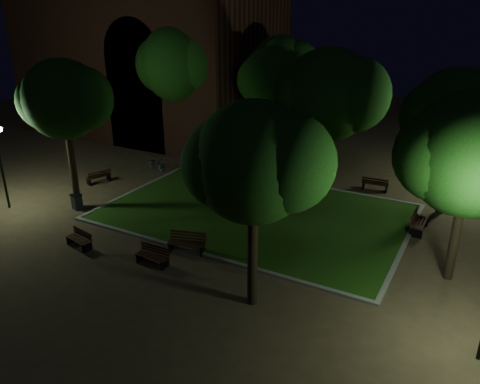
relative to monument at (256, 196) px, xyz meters
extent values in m
plane|color=#4F3D27|center=(0.00, -2.00, -0.96)|extent=(80.00, 80.00, 0.00)
cube|color=#234A10|center=(0.00, 0.00, -0.92)|extent=(15.00, 10.00, 0.08)
cube|color=slate|center=(0.00, -5.10, -0.90)|extent=(15.40, 0.20, 0.12)
cube|color=slate|center=(0.00, 5.10, -0.90)|extent=(15.40, 0.20, 0.12)
cube|color=slate|center=(-7.60, 0.00, -0.90)|extent=(0.20, 10.00, 0.12)
cube|color=slate|center=(7.60, 0.00, -0.90)|extent=(0.20, 10.00, 0.12)
cube|color=gray|center=(0.00, 0.00, -0.73)|extent=(1.40, 1.40, 0.30)
cube|color=gray|center=(0.00, 0.00, -0.38)|extent=(1.00, 1.00, 0.40)
cylinder|color=gray|center=(0.00, 0.00, 0.82)|extent=(0.44, 0.44, 2.00)
sphere|color=gray|center=(0.00, 0.00, 2.07)|extent=(0.50, 0.50, 0.50)
cube|color=#542C1D|center=(-16.00, 12.00, 6.54)|extent=(20.00, 12.00, 15.00)
cube|color=black|center=(-13.00, 7.50, 2.54)|extent=(5.00, 3.00, 7.00)
cylinder|color=black|center=(-13.00, 7.50, 6.04)|extent=(5.00, 3.00, 5.00)
plane|color=orange|center=(-13.00, 8.70, 2.54)|extent=(6.30, 0.00, 6.30)
cylinder|color=black|center=(-8.81, -3.92, 1.36)|extent=(0.36, 0.36, 4.64)
sphere|color=#215616|center=(-8.81, -3.92, 4.89)|extent=(4.04, 4.04, 4.04)
sphere|color=#215616|center=(-7.80, -3.72, 4.99)|extent=(3.23, 3.23, 3.23)
sphere|color=#215616|center=(-9.62, -4.22, 4.79)|extent=(3.03, 3.03, 3.03)
cylinder|color=black|center=(-3.15, 8.72, 1.23)|extent=(0.36, 0.36, 4.38)
sphere|color=#215616|center=(-3.15, 8.72, 4.70)|extent=(4.27, 4.27, 4.27)
sphere|color=#215616|center=(-2.09, 8.92, 4.80)|extent=(3.42, 3.42, 3.42)
sphere|color=#215616|center=(-4.01, 8.42, 4.60)|extent=(3.20, 3.20, 3.20)
cylinder|color=black|center=(1.52, 6.16, 0.92)|extent=(0.36, 0.36, 3.76)
sphere|color=#215616|center=(1.52, 6.16, 4.43)|extent=(5.43, 5.43, 5.43)
sphere|color=#215616|center=(2.87, 6.36, 4.53)|extent=(4.34, 4.34, 4.34)
sphere|color=#215616|center=(0.43, 5.86, 4.33)|extent=(4.07, 4.07, 4.07)
cylinder|color=black|center=(8.49, 4.75, 0.98)|extent=(0.36, 0.36, 3.87)
sphere|color=#215616|center=(8.49, 4.75, 4.29)|extent=(4.59, 4.59, 4.59)
sphere|color=#215616|center=(7.57, 4.45, 4.19)|extent=(3.44, 3.44, 3.44)
cylinder|color=black|center=(9.64, -1.85, 0.93)|extent=(0.36, 0.36, 3.78)
sphere|color=#215616|center=(9.64, -1.85, 4.24)|extent=(4.71, 4.71, 4.71)
sphere|color=#215616|center=(8.70, -2.15, 4.14)|extent=(3.53, 3.53, 3.53)
cylinder|color=black|center=(3.52, -7.15, 1.14)|extent=(0.36, 0.36, 4.20)
sphere|color=#215616|center=(3.52, -7.15, 4.48)|extent=(4.14, 4.14, 4.14)
sphere|color=#215616|center=(4.56, -6.95, 4.58)|extent=(3.31, 3.31, 3.31)
sphere|color=#215616|center=(2.69, -7.45, 4.38)|extent=(3.10, 3.10, 3.10)
cylinder|color=black|center=(-9.63, 7.25, 1.43)|extent=(0.36, 0.36, 4.77)
sphere|color=#215616|center=(-9.63, 7.25, 5.48)|extent=(5.57, 5.57, 5.57)
sphere|color=#215616|center=(-8.24, 7.45, 5.58)|extent=(4.45, 4.45, 4.45)
sphere|color=#215616|center=(-10.74, 6.95, 5.38)|extent=(4.18, 4.18, 4.18)
cylinder|color=black|center=(-3.70, 10.93, 1.51)|extent=(0.36, 0.36, 4.93)
sphere|color=#215616|center=(-3.70, 10.93, 5.25)|extent=(4.24, 4.24, 4.24)
sphere|color=#215616|center=(-2.64, 11.13, 5.35)|extent=(3.39, 3.39, 3.39)
sphere|color=#215616|center=(-4.55, 10.63, 5.15)|extent=(3.18, 3.18, 3.18)
cylinder|color=black|center=(-12.05, -5.76, 1.24)|extent=(0.12, 0.12, 4.39)
cylinder|color=black|center=(-10.14, 7.22, 1.26)|extent=(0.12, 0.12, 4.42)
cylinder|color=black|center=(-10.14, 7.22, 3.47)|extent=(0.90, 0.08, 0.08)
sphere|color=#D8FFD8|center=(-10.59, 7.22, 3.47)|extent=(0.28, 0.28, 0.28)
sphere|color=#D8FFD8|center=(-9.69, 7.22, 3.47)|extent=(0.28, 0.28, 0.28)
cylinder|color=black|center=(9.84, 8.82, 1.24)|extent=(0.12, 0.12, 4.39)
sphere|color=#D8FFD8|center=(9.39, 8.82, 3.43)|extent=(0.28, 0.28, 0.28)
cube|color=black|center=(-2.06, -6.79, -0.75)|extent=(0.07, 0.51, 0.41)
cube|color=black|center=(-0.77, -6.76, -0.75)|extent=(0.07, 0.51, 0.41)
cube|color=#351A10|center=(-1.41, -6.98, -0.54)|extent=(1.48, 0.11, 0.04)
cube|color=#351A10|center=(-1.41, -6.85, -0.54)|extent=(1.48, 0.11, 0.04)
cube|color=#351A10|center=(-1.41, -6.72, -0.54)|extent=(1.48, 0.11, 0.04)
cube|color=#351A10|center=(-1.42, -6.59, -0.54)|extent=(1.48, 0.11, 0.04)
cube|color=#351A10|center=(-1.42, -6.53, -0.45)|extent=(1.47, 0.08, 0.09)
cube|color=#351A10|center=(-1.42, -6.53, -0.32)|extent=(1.47, 0.08, 0.09)
cube|color=#351A10|center=(-1.42, -6.53, -0.19)|extent=(1.47, 0.08, 0.09)
cube|color=black|center=(-1.44, -5.41, -0.73)|extent=(0.22, 0.56, 0.46)
cube|color=black|center=(-0.05, -5.00, -0.73)|extent=(0.22, 0.56, 0.46)
cube|color=#351A10|center=(-0.68, -5.42, -0.49)|extent=(1.62, 0.56, 0.04)
cube|color=#351A10|center=(-0.72, -5.28, -0.49)|extent=(1.62, 0.56, 0.04)
cube|color=#351A10|center=(-0.76, -5.15, -0.49)|extent=(1.62, 0.56, 0.04)
cube|color=#351A10|center=(-0.80, -5.01, -0.49)|extent=(1.62, 0.56, 0.04)
cube|color=#351A10|center=(-0.82, -4.95, -0.39)|extent=(1.61, 0.53, 0.10)
cube|color=#351A10|center=(-0.82, -4.95, -0.24)|extent=(1.61, 0.53, 0.10)
cube|color=#351A10|center=(-0.82, -4.95, -0.10)|extent=(1.61, 0.53, 0.10)
cube|color=black|center=(-5.90, -7.04, -0.76)|extent=(0.14, 0.49, 0.39)
cube|color=black|center=(-4.69, -7.27, -0.76)|extent=(0.14, 0.49, 0.39)
cube|color=#351A10|center=(-5.33, -7.34, -0.56)|extent=(1.41, 0.35, 0.04)
cube|color=#351A10|center=(-5.31, -7.22, -0.56)|extent=(1.41, 0.35, 0.04)
cube|color=#351A10|center=(-5.28, -7.10, -0.56)|extent=(1.41, 0.35, 0.04)
cube|color=#351A10|center=(-5.26, -6.98, -0.56)|extent=(1.41, 0.35, 0.04)
cube|color=#351A10|center=(-5.25, -6.93, -0.47)|extent=(1.40, 0.32, 0.09)
cube|color=#351A10|center=(-5.25, -6.93, -0.35)|extent=(1.40, 0.32, 0.09)
cube|color=#351A10|center=(-5.25, -6.93, -0.22)|extent=(1.40, 0.32, 0.09)
cube|color=black|center=(-10.31, 0.00, -0.75)|extent=(0.50, 0.23, 0.41)
cube|color=black|center=(-10.77, -1.22, -0.75)|extent=(0.50, 0.23, 0.41)
cube|color=#351A10|center=(-10.73, -0.54, -0.54)|extent=(0.60, 1.42, 0.04)
cube|color=#351A10|center=(-10.61, -0.58, -0.54)|extent=(0.60, 1.42, 0.04)
cube|color=#351A10|center=(-10.49, -0.63, -0.54)|extent=(0.60, 1.42, 0.04)
cube|color=#351A10|center=(-10.37, -0.67, -0.54)|extent=(0.60, 1.42, 0.04)
cube|color=#351A10|center=(-10.32, -0.69, -0.45)|extent=(0.58, 1.41, 0.09)
cube|color=#351A10|center=(-10.32, -0.69, -0.32)|extent=(0.58, 1.41, 0.09)
cube|color=#351A10|center=(-10.32, -0.69, -0.19)|extent=(0.58, 1.41, 0.09)
cube|color=black|center=(7.87, 1.17, -0.72)|extent=(0.60, 0.07, 0.48)
cube|color=black|center=(7.89, 2.69, -0.72)|extent=(0.60, 0.07, 0.48)
cube|color=#351A10|center=(8.12, 1.93, -0.47)|extent=(0.13, 1.74, 0.04)
cube|color=#351A10|center=(7.97, 1.93, -0.47)|extent=(0.13, 1.74, 0.04)
cube|color=#351A10|center=(7.82, 1.93, -0.47)|extent=(0.13, 1.74, 0.04)
cube|color=#351A10|center=(7.67, 1.93, -0.47)|extent=(0.13, 1.74, 0.04)
cube|color=#351A10|center=(7.60, 1.93, -0.36)|extent=(0.09, 1.74, 0.10)
cube|color=#351A10|center=(7.60, 1.93, -0.21)|extent=(0.09, 1.74, 0.10)
cube|color=#351A10|center=(7.60, 1.93, -0.05)|extent=(0.09, 1.74, 0.10)
cube|color=black|center=(5.36, 6.39, -0.75)|extent=(0.09, 0.53, 0.42)
cube|color=black|center=(4.04, 6.30, -0.75)|extent=(0.09, 0.53, 0.42)
cube|color=#351A10|center=(4.69, 6.55, -0.53)|extent=(1.52, 0.18, 0.04)
cube|color=#351A10|center=(4.70, 6.42, -0.53)|extent=(1.52, 0.18, 0.04)
cube|color=#351A10|center=(4.70, 6.29, -0.53)|extent=(1.52, 0.18, 0.04)
cube|color=#351A10|center=(4.71, 6.15, -0.53)|extent=(1.52, 0.18, 0.04)
cube|color=#351A10|center=(4.72, 6.10, -0.43)|extent=(1.52, 0.15, 0.09)
cube|color=#351A10|center=(4.72, 6.10, -0.30)|extent=(1.52, 0.15, 0.09)
cube|color=#351A10|center=(4.72, 6.10, -0.17)|extent=(1.52, 0.15, 0.09)
cube|color=black|center=(-8.65, -4.11, -0.57)|extent=(0.52, 0.52, 0.78)
cube|color=black|center=(-8.65, -4.11, -0.15)|extent=(0.59, 0.59, 0.05)
imported|color=black|center=(-8.92, 3.02, -0.52)|extent=(1.74, 0.95, 0.87)
camera|label=1|loc=(10.13, -20.06, 9.26)|focal=35.00mm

